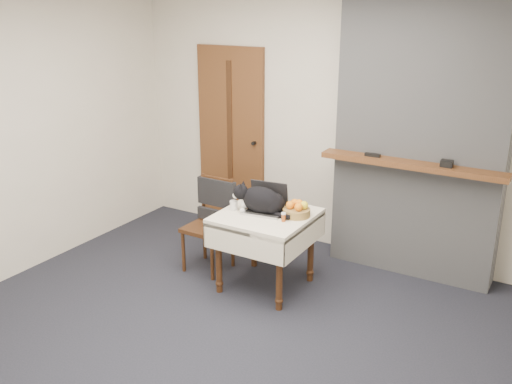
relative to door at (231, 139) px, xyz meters
The scene contains 12 objects.
ground 2.52m from the door, 58.72° to the right, with size 4.50×4.50×0.00m, color black.
room_shell 2.07m from the door, 51.56° to the right, with size 4.52×4.01×2.61m.
door is the anchor object (origin of this frame).
chimney 2.12m from the door, ahead, with size 1.62×0.48×2.60m.
side_table 1.62m from the door, 46.13° to the right, with size 0.78×0.78×0.70m.
laptop 1.52m from the door, 45.48° to the right, with size 0.38×0.33×0.25m.
cat 1.55m from the door, 47.15° to the right, with size 0.56×0.30×0.27m.
cream_jar 1.45m from the door, 56.26° to the right, with size 0.07×0.07×0.08m, color silver.
pill_bottle 1.80m from the door, 42.96° to the right, with size 0.04×0.04×0.08m.
fruit_basket 1.71m from the door, 37.88° to the right, with size 0.24×0.24×0.14m.
desk_clutter 1.71m from the door, 39.57° to the right, with size 0.14×0.02×0.01m, color black.
chair 1.19m from the door, 66.34° to the right, with size 0.41×0.40×0.89m.
Camera 1 is at (2.16, -3.17, 2.48)m, focal length 40.00 mm.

